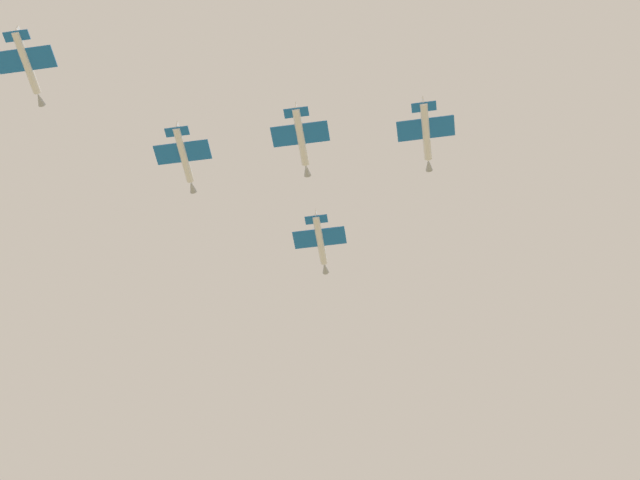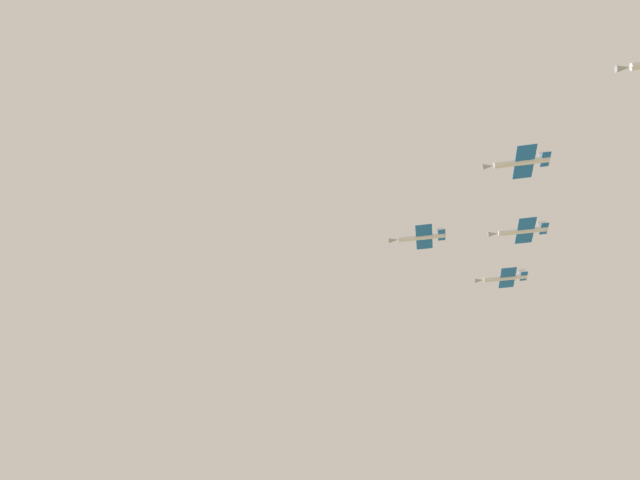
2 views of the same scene
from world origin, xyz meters
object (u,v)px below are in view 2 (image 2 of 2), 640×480
jet_lead (420,237)px  jet_port_outer (521,231)px  jet_port_inner (520,162)px  jet_starboard_inner (504,278)px

jet_lead → jet_port_outer: size_ratio=1.00×
jet_lead → jet_port_inner: jet_port_inner is taller
jet_port_outer → jet_lead: bearing=90.0°
jet_port_inner → jet_port_outer: (-13.74, -11.57, -1.95)m
jet_port_inner → jet_starboard_inner: size_ratio=1.00×
jet_lead → jet_starboard_inner: jet_lead is taller
jet_lead → jet_port_outer: (-14.10, 13.71, -1.05)m
jet_lead → jet_port_inner: 25.30m
jet_starboard_inner → jet_port_inner: bearing=-180.0°
jet_port_inner → jet_port_outer: 18.07m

